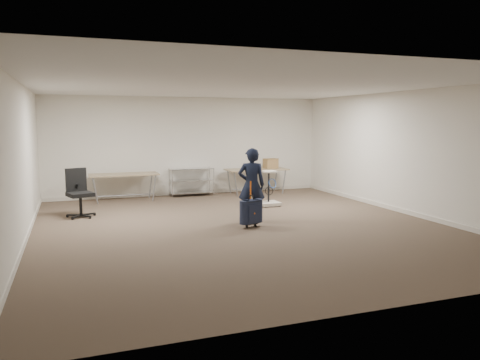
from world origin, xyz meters
name	(u,v)px	position (x,y,z in m)	size (l,w,h in m)	color
ground	(242,226)	(0.00, 0.00, 0.00)	(9.00, 9.00, 0.00)	#47352B
room_shell	(221,212)	(0.00, 1.38, 0.05)	(8.00, 9.00, 9.00)	silver
folding_table_left	(124,176)	(-1.90, 3.95, 0.68)	(1.80, 0.75, 0.73)	#8C7756
folding_table_right	(257,171)	(1.90, 3.95, 0.68)	(1.80, 0.75, 0.73)	#8C7756
wire_shelf	(191,180)	(0.00, 4.20, 0.44)	(1.22, 0.47, 0.80)	silver
person	(251,185)	(0.36, 0.39, 0.78)	(0.57, 0.37, 1.56)	black
suitcase	(251,212)	(0.15, -0.14, 0.32)	(0.38, 0.29, 0.93)	#152131
office_chair	(80,202)	(-3.05, 2.12, 0.33)	(0.65, 0.65, 1.08)	black
equipment_cart	(269,197)	(1.46, 1.97, 0.23)	(0.49, 0.49, 0.88)	beige
cardboard_box	(271,163)	(2.36, 3.99, 0.87)	(0.38, 0.29, 0.29)	olive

